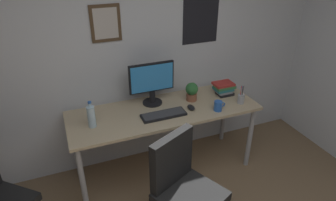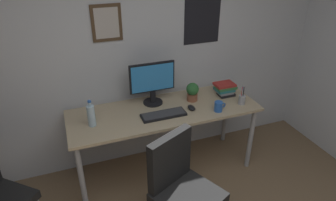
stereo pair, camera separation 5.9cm
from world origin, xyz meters
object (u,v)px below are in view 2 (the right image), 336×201
at_px(computer_mouse, 191,108).
at_px(water_bottle, 91,115).
at_px(monitor, 152,82).
at_px(coffee_mug_near, 219,106).
at_px(office_chair, 181,186).
at_px(keyboard, 164,115).
at_px(pen_cup, 242,99).
at_px(potted_plant, 192,91).
at_px(book_stack_left, 225,89).

xyz_separation_m(computer_mouse, water_bottle, (-0.96, 0.04, 0.09)).
xyz_separation_m(monitor, coffee_mug_near, (0.55, -0.38, -0.19)).
height_order(office_chair, water_bottle, water_bottle).
xyz_separation_m(keyboard, water_bottle, (-0.66, 0.07, 0.09)).
bearing_deg(pen_cup, coffee_mug_near, -171.31).
bearing_deg(computer_mouse, water_bottle, 177.31).
bearing_deg(computer_mouse, coffee_mug_near, -27.47).
bearing_deg(potted_plant, coffee_mug_near, -63.04).
relative_size(keyboard, book_stack_left, 1.98).
distance_m(computer_mouse, book_stack_left, 0.49).
bearing_deg(computer_mouse, pen_cup, -8.30).
relative_size(keyboard, computer_mouse, 3.91).
height_order(office_chair, potted_plant, potted_plant).
distance_m(computer_mouse, coffee_mug_near, 0.26).
height_order(computer_mouse, pen_cup, pen_cup).
bearing_deg(potted_plant, office_chair, -118.94).
relative_size(keyboard, water_bottle, 1.70).
height_order(water_bottle, potted_plant, water_bottle).
bearing_deg(water_bottle, pen_cup, -4.68).
height_order(coffee_mug_near, book_stack_left, book_stack_left).
height_order(monitor, coffee_mug_near, monitor).
bearing_deg(pen_cup, water_bottle, 175.32).
bearing_deg(office_chair, coffee_mug_near, 42.90).
bearing_deg(coffee_mug_near, computer_mouse, 152.53).
height_order(keyboard, water_bottle, water_bottle).
bearing_deg(monitor, keyboard, -86.74).
height_order(computer_mouse, water_bottle, water_bottle).
bearing_deg(keyboard, potted_plant, 26.60).
relative_size(coffee_mug_near, pen_cup, 0.59).
relative_size(pen_cup, book_stack_left, 0.92).
bearing_deg(keyboard, monitor, 93.26).
xyz_separation_m(water_bottle, coffee_mug_near, (1.19, -0.17, -0.06)).
distance_m(keyboard, coffee_mug_near, 0.54).
height_order(potted_plant, book_stack_left, potted_plant).
xyz_separation_m(keyboard, book_stack_left, (0.76, 0.18, 0.06)).
bearing_deg(potted_plant, book_stack_left, -1.80).
bearing_deg(pen_cup, computer_mouse, 171.70).
height_order(office_chair, book_stack_left, office_chair).
xyz_separation_m(keyboard, coffee_mug_near, (0.53, -0.10, 0.04)).
xyz_separation_m(potted_plant, book_stack_left, (0.38, -0.01, -0.03)).
bearing_deg(potted_plant, computer_mouse, -116.32).
relative_size(keyboard, coffee_mug_near, 3.64).
distance_m(keyboard, pen_cup, 0.83).
distance_m(water_bottle, potted_plant, 1.05).
bearing_deg(monitor, computer_mouse, -39.50).
relative_size(potted_plant, pen_cup, 0.98).
bearing_deg(monitor, potted_plant, -12.61).
bearing_deg(office_chair, keyboard, 81.40).
xyz_separation_m(office_chair, book_stack_left, (0.87, 0.87, 0.30)).
bearing_deg(book_stack_left, monitor, 172.58).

